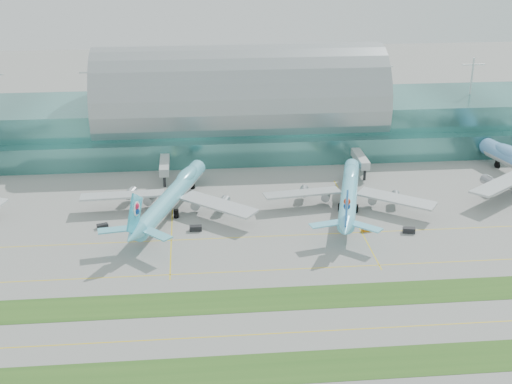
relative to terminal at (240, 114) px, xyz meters
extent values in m
plane|color=gray|center=(-0.01, -128.79, -14.23)|extent=(700.00, 700.00, 0.00)
cube|color=#3D7A75|center=(-0.01, 1.21, -4.23)|extent=(340.00, 42.00, 20.00)
cube|color=#3D7A75|center=(-0.01, -22.79, -9.23)|extent=(340.00, 8.00, 10.00)
ellipsoid|color=#9EA5A8|center=(-0.01, 1.21, 5.77)|extent=(340.00, 46.20, 16.17)
cylinder|color=white|center=(-0.01, 1.21, 13.77)|extent=(0.80, 0.80, 16.00)
cube|color=#B2B7B7|center=(-31.01, -33.79, -8.73)|extent=(3.50, 22.00, 3.00)
cylinder|color=black|center=(-31.01, -43.79, -12.23)|extent=(1.00, 1.00, 4.00)
cube|color=#B2B7B7|center=(43.99, -33.79, -8.73)|extent=(3.50, 22.00, 3.00)
cylinder|color=black|center=(43.99, -43.79, -12.23)|extent=(1.00, 1.00, 4.00)
cube|color=#2D591E|center=(-0.01, -156.79, -14.19)|extent=(420.00, 12.00, 0.08)
cube|color=#2D591E|center=(-0.01, -126.79, -14.19)|extent=(420.00, 12.00, 0.08)
cube|color=yellow|center=(-0.01, -142.79, -14.22)|extent=(420.00, 0.35, 0.01)
cube|color=yellow|center=(-0.01, -110.79, -14.22)|extent=(420.00, 0.35, 0.01)
cube|color=yellow|center=(-0.01, -88.79, -14.22)|extent=(420.00, 0.35, 0.01)
cylinder|color=#63C5DB|center=(-27.91, -67.23, -8.51)|extent=(24.26, 56.93, 5.82)
ellipsoid|color=#63C5DB|center=(-22.66, -51.82, -6.91)|extent=(10.93, 18.52, 4.14)
cone|color=#63C5DB|center=(-17.80, -37.57, -8.51)|extent=(7.02, 6.31, 5.82)
cone|color=#63C5DB|center=(-38.50, -98.31, -7.38)|extent=(7.95, 9.77, 5.52)
cube|color=silver|center=(-44.50, -63.56, -8.88)|extent=(28.49, 8.62, 1.15)
cylinder|color=#9CA0A4|center=(-38.87, -60.13, -10.85)|extent=(4.68, 5.91, 3.19)
cube|color=silver|center=(-12.53, -74.45, -8.88)|extent=(25.91, 23.74, 1.15)
cylinder|color=#9CA0A4|center=(-14.89, -68.29, -10.85)|extent=(4.68, 5.91, 3.19)
cube|color=#2FAFD1|center=(-37.89, -96.53, -1.47)|extent=(4.51, 11.85, 13.52)
cylinder|color=white|center=(-37.59, -95.64, -0.06)|extent=(2.25, 4.53, 4.50)
cylinder|color=black|center=(-20.78, -46.31, -12.82)|extent=(1.69, 1.69, 2.81)
cylinder|color=black|center=(-31.78, -69.87, -12.82)|extent=(1.69, 1.69, 2.81)
cylinder|color=black|center=(-26.45, -71.69, -12.82)|extent=(1.69, 1.69, 2.81)
cylinder|color=#71DAF9|center=(32.40, -68.87, -8.84)|extent=(18.89, 54.38, 5.47)
ellipsoid|color=#71DAF9|center=(36.21, -54.02, -7.34)|extent=(9.17, 17.41, 3.90)
cone|color=#71DAF9|center=(39.72, -40.31, -8.84)|extent=(6.40, 5.63, 5.47)
cone|color=#71DAF9|center=(24.73, -98.80, -7.78)|extent=(7.01, 8.99, 5.20)
cube|color=silver|center=(16.57, -66.63, -9.20)|extent=(27.13, 10.10, 1.08)
cylinder|color=#93979B|center=(21.60, -63.00, -11.05)|extent=(4.11, 5.45, 3.00)
cube|color=silver|center=(47.35, -74.53, -9.20)|extent=(25.27, 21.06, 1.08)
cylinder|color=#93979B|center=(44.69, -68.92, -11.05)|extent=(4.11, 5.45, 3.00)
cube|color=blue|center=(25.17, -97.09, -2.22)|extent=(3.39, 11.37, 12.73)
cylinder|color=silver|center=(25.39, -96.23, -0.90)|extent=(1.82, 4.30, 4.24)
cylinder|color=black|center=(37.56, -48.72, -12.90)|extent=(1.59, 1.59, 2.65)
cylinder|color=black|center=(28.96, -71.63, -12.90)|extent=(1.59, 1.59, 2.65)
cylinder|color=black|center=(34.09, -72.95, -12.90)|extent=(1.59, 1.59, 2.65)
ellipsoid|color=#66A3E0|center=(101.09, -41.77, -5.94)|extent=(11.16, 20.94, 4.69)
cone|color=#66A3E0|center=(96.74, -25.31, -7.75)|extent=(7.72, 6.81, 6.58)
cube|color=silver|center=(87.86, -66.52, -8.18)|extent=(30.29, 25.48, 1.30)
cylinder|color=gray|center=(91.02, -59.76, -10.41)|extent=(4.98, 6.57, 3.61)
cylinder|color=black|center=(99.40, -35.41, -12.63)|extent=(1.91, 1.91, 3.18)
cube|color=black|center=(-50.11, -77.71, -13.53)|extent=(3.91, 2.88, 1.39)
cube|color=black|center=(-20.22, -82.49, -13.40)|extent=(3.92, 2.01, 1.64)
cube|color=#C66C0B|center=(34.34, -87.91, -13.55)|extent=(3.58, 2.28, 1.36)
cube|color=black|center=(47.26, -90.43, -13.36)|extent=(4.17, 2.71, 1.72)
camera|label=1|loc=(-20.33, -289.27, 84.15)|focal=50.00mm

